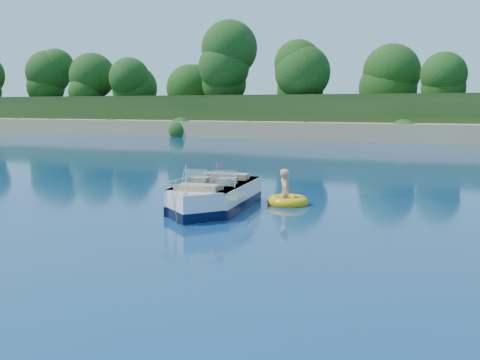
# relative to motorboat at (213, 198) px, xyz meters

# --- Properties ---
(ground) EXTENTS (160.00, 160.00, 0.00)m
(ground) POSITION_rel_motorboat_xyz_m (0.98, -3.03, -0.33)
(ground) COLOR #0B1F4F
(ground) RESTS_ON ground
(shoreline) EXTENTS (170.00, 59.00, 6.00)m
(shoreline) POSITION_rel_motorboat_xyz_m (0.98, 60.74, 0.65)
(shoreline) COLOR #8C7851
(shoreline) RESTS_ON ground
(treeline) EXTENTS (150.00, 7.12, 8.19)m
(treeline) POSITION_rel_motorboat_xyz_m (1.02, 37.98, 5.22)
(treeline) COLOR #311B10
(treeline) RESTS_ON ground
(motorboat) EXTENTS (2.19, 5.05, 1.68)m
(motorboat) POSITION_rel_motorboat_xyz_m (0.00, 0.00, 0.00)
(motorboat) COLOR silver
(motorboat) RESTS_ON ground
(tow_tube) EXTENTS (1.26, 1.26, 0.33)m
(tow_tube) POSITION_rel_motorboat_xyz_m (1.69, 1.69, -0.24)
(tow_tube) COLOR #EBAF09
(tow_tube) RESTS_ON ground
(boy) EXTENTS (0.72, 0.91, 1.64)m
(boy) POSITION_rel_motorboat_xyz_m (1.59, 1.71, -0.33)
(boy) COLOR tan
(boy) RESTS_ON ground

